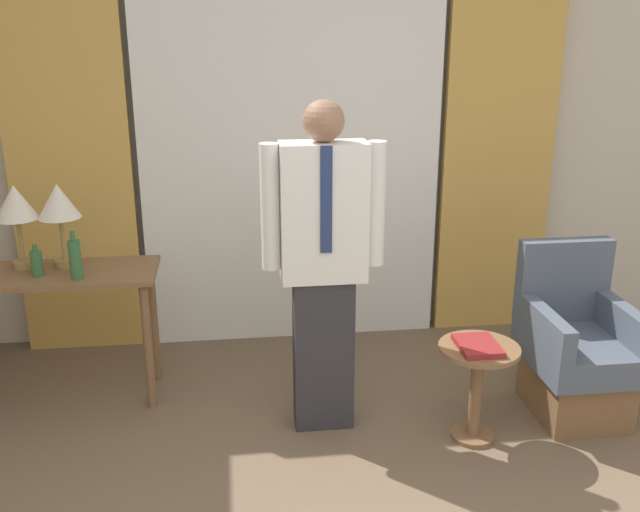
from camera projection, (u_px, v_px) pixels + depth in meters
name	position (u px, v px, depth m)	size (l,w,h in m)	color
wall_back	(290.00, 136.00, 4.63)	(10.00, 0.06, 2.70)	beige
curtain_sheer_center	(292.00, 149.00, 4.53)	(1.92, 0.06, 2.58)	white
curtain_drape_left	(69.00, 154.00, 4.36)	(0.75, 0.06, 2.58)	gold
curtain_drape_right	(499.00, 144.00, 4.69)	(0.75, 0.06, 2.58)	gold
desk	(44.00, 295.00, 3.91)	(1.23, 0.45, 0.77)	brown
table_lamp_left	(16.00, 206.00, 3.83)	(0.23, 0.23, 0.47)	#9E7F47
table_lamp_right	(59.00, 204.00, 3.85)	(0.23, 0.23, 0.47)	#9E7F47
bottle_near_edge	(37.00, 263.00, 3.79)	(0.06, 0.06, 0.17)	#336638
bottle_by_lamp	(75.00, 259.00, 3.74)	(0.06, 0.06, 0.27)	#336638
person	(323.00, 258.00, 3.56)	(0.61, 0.21, 1.72)	#2D2D33
armchair	(575.00, 353.00, 3.89)	(0.52, 0.63, 0.92)	brown
side_table	(477.00, 376.00, 3.61)	(0.41, 0.41, 0.52)	brown
book	(478.00, 346.00, 3.53)	(0.20, 0.25, 0.03)	maroon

